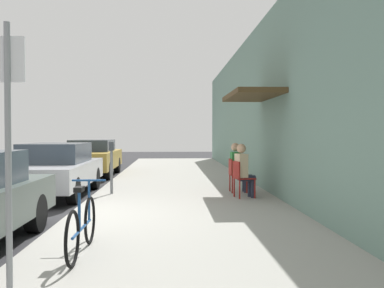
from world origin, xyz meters
name	(u,v)px	position (x,y,z in m)	size (l,w,h in m)	color
ground_plane	(65,223)	(0.00, 0.00, 0.00)	(60.00, 60.00, 0.00)	#2D2D30
sidewalk_slab	(183,202)	(2.25, 2.00, 0.06)	(4.50, 32.00, 0.12)	#9E9B93
building_facade	(285,101)	(4.64, 2.00, 2.42)	(1.40, 32.00, 4.83)	gray
parked_car_1	(55,169)	(-1.10, 3.47, 0.72)	(1.80, 4.40, 1.39)	#B7B7BC
parked_car_2	(92,157)	(-1.10, 8.69, 0.73)	(1.80, 4.40, 1.40)	#A58433
parking_meter	(112,164)	(0.45, 2.95, 0.89)	(0.12, 0.10, 1.32)	slate
street_sign	(8,135)	(0.40, -3.71, 1.64)	(0.32, 0.06, 2.60)	gray
bicycle_0	(82,226)	(0.83, -2.44, 0.48)	(0.46, 1.71, 0.90)	black
cafe_chair_0	(241,177)	(3.64, 2.15, 0.62)	(0.52, 0.52, 0.87)	maroon
seated_patron_0	(244,169)	(3.70, 2.16, 0.82)	(0.48, 0.42, 1.29)	#232838
cafe_chair_1	(235,173)	(3.64, 3.08, 0.62)	(0.45, 0.45, 0.87)	maroon
seated_patron_1	(238,166)	(3.70, 3.08, 0.82)	(0.43, 0.37, 1.29)	#232838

